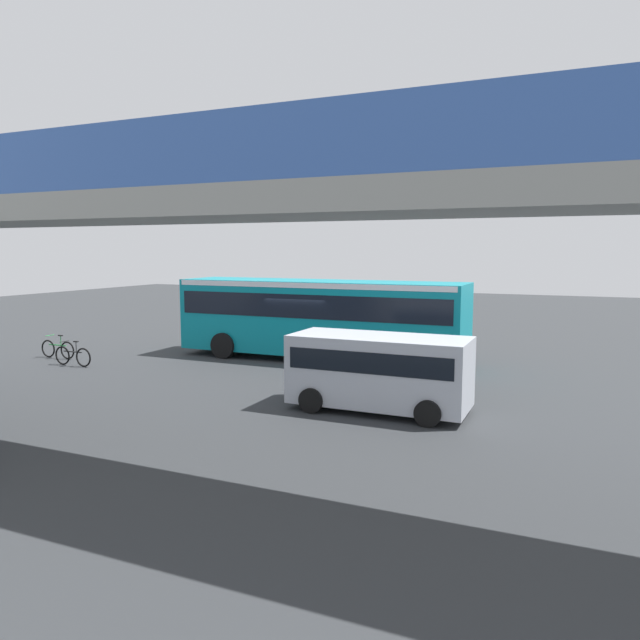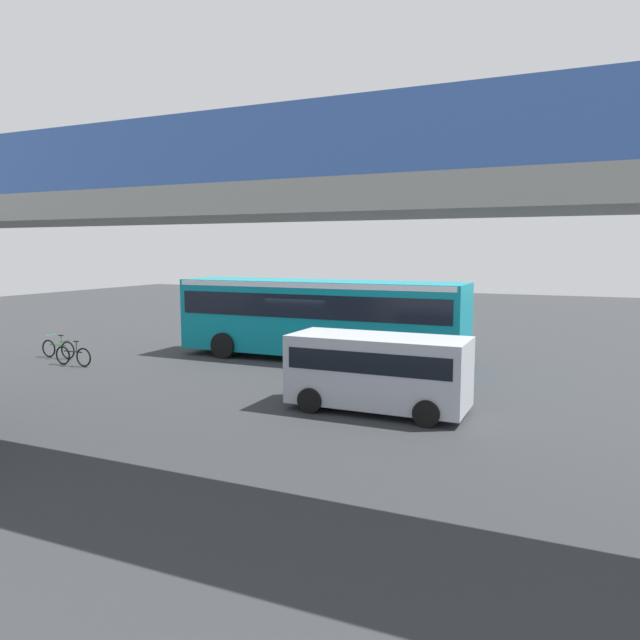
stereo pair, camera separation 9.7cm
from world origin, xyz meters
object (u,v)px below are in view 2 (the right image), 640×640
Objects in this scene: pedestrian at (402,330)px; bicycle_green at (58,349)px; city_bus at (319,313)px; parked_van at (378,368)px; traffic_sign at (318,305)px; bicycle_black at (73,356)px.

bicycle_green is at bearing 31.81° from pedestrian.
parked_van is (-4.51, 6.20, -0.70)m from city_bus.
parked_van reaches higher than bicycle_green.
traffic_sign is (3.65, 0.81, 1.00)m from pedestrian.
pedestrian is (-2.36, -3.56, -1.00)m from city_bus.
bicycle_green and bicycle_black have the same top height.
pedestrian is (-10.36, -8.47, 0.51)m from bicycle_black.
bicycle_black is at bearing 39.26° from pedestrian.
city_bus is 6.52× the size of bicycle_black.
pedestrian is (-12.15, -7.53, 0.51)m from bicycle_green.
city_bus reaches higher than traffic_sign.
bicycle_black is (8.00, 4.90, -1.51)m from city_bus.
bicycle_black is 13.39m from pedestrian.
bicycle_green is at bearing -27.51° from bicycle_black.
parked_van reaches higher than bicycle_black.
bicycle_green is (14.30, -2.23, -0.81)m from parked_van.
bicycle_green is at bearing 22.09° from city_bus.
bicycle_green is 1.00× the size of bicycle_black.
bicycle_black is (-1.79, 0.93, 0.00)m from bicycle_green.
city_bus is 4.12× the size of traffic_sign.
bicycle_green is 2.02m from bicycle_black.
bicycle_green is at bearing -8.85° from parked_van.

